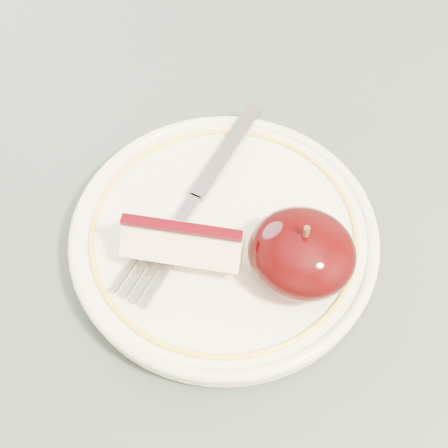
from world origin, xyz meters
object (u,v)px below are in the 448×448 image
(table, at_px, (140,236))
(fork, at_px, (195,199))
(apple_half, at_px, (302,253))
(plate, at_px, (224,235))

(table, height_order, fork, fork)
(apple_half, bearing_deg, plate, 169.70)
(plate, relative_size, fork, 1.13)
(plate, bearing_deg, fork, 150.70)
(plate, bearing_deg, apple_half, -10.30)
(table, relative_size, plate, 4.14)
(table, xyz_separation_m, fork, (0.06, -0.02, 0.11))
(table, xyz_separation_m, apple_half, (0.15, -0.04, 0.13))
(plate, xyz_separation_m, apple_half, (0.06, -0.01, 0.03))
(table, xyz_separation_m, plate, (0.09, -0.03, 0.10))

